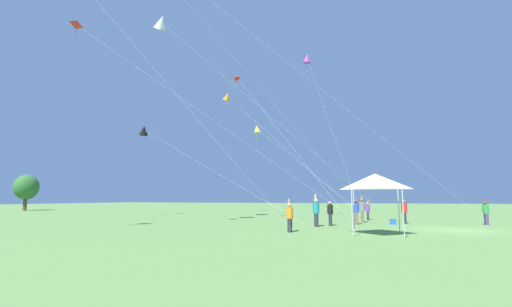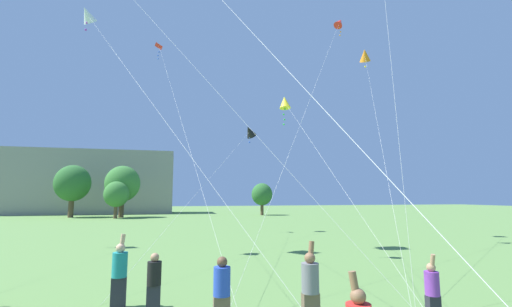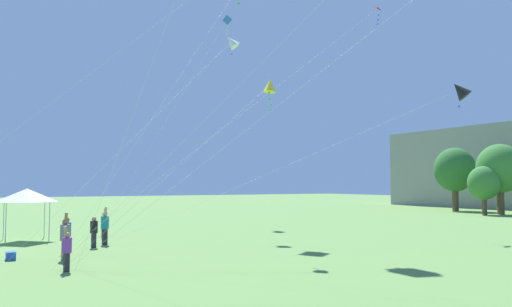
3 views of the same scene
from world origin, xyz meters
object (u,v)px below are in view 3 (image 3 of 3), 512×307
(festival_tent, at_px, (27,195))
(kite_red_delta_9, at_px, (376,11))
(person_teal_shirt, at_px, (105,226))
(person_blue_shirt, at_px, (66,234))
(kite_black_diamond_2, at_px, (460,90))
(person_grey_shirt, at_px, (65,237))
(person_purple_shirt, at_px, (67,249))
(person_black_shirt, at_px, (94,231))
(person_orange_shirt, at_px, (104,223))
(kite_yellow_diamond_6, at_px, (270,86))
(kite_white_diamond_4, at_px, (231,42))
(cooler_box, at_px, (11,256))
(kite_blue_delta_8, at_px, (226,22))

(festival_tent, height_order, kite_red_delta_9, kite_red_delta_9)
(person_teal_shirt, bearing_deg, kite_red_delta_9, 69.79)
(person_blue_shirt, relative_size, kite_black_diamond_2, 0.09)
(person_grey_shirt, bearing_deg, kite_red_delta_9, 65.43)
(person_purple_shirt, height_order, person_black_shirt, person_purple_shirt)
(person_blue_shirt, distance_m, person_orange_shirt, 7.61)
(person_grey_shirt, bearing_deg, festival_tent, 148.36)
(kite_yellow_diamond_6, height_order, kite_red_delta_9, kite_red_delta_9)
(person_blue_shirt, bearing_deg, person_orange_shirt, -138.16)
(kite_black_diamond_2, bearing_deg, kite_white_diamond_4, -140.56)
(person_purple_shirt, bearing_deg, kite_black_diamond_2, 146.33)
(person_grey_shirt, bearing_deg, person_blue_shirt, 132.85)
(kite_red_delta_9, bearing_deg, person_blue_shirt, -82.75)
(person_black_shirt, distance_m, kite_white_diamond_4, 17.40)
(person_purple_shirt, xyz_separation_m, person_orange_shirt, (-12.13, 4.12, 0.03))
(cooler_box, distance_m, person_teal_shirt, 6.20)
(person_blue_shirt, height_order, kite_yellow_diamond_6, kite_yellow_diamond_6)
(person_teal_shirt, height_order, kite_red_delta_9, kite_red_delta_9)
(person_orange_shirt, height_order, kite_white_diamond_4, kite_white_diamond_4)
(person_teal_shirt, bearing_deg, kite_white_diamond_4, 90.32)
(festival_tent, xyz_separation_m, person_teal_shirt, (4.27, 3.65, -1.67))
(person_blue_shirt, height_order, person_purple_shirt, same)
(kite_black_diamond_2, distance_m, kite_red_delta_9, 11.53)
(person_black_shirt, bearing_deg, person_teal_shirt, 68.14)
(person_orange_shirt, xyz_separation_m, kite_black_diamond_2, (12.31, 18.73, 8.31))
(kite_white_diamond_4, height_order, kite_blue_delta_8, kite_blue_delta_8)
(person_grey_shirt, xyz_separation_m, kite_yellow_diamond_6, (2.43, 9.21, 7.29))
(cooler_box, relative_size, person_grey_shirt, 0.31)
(person_blue_shirt, xyz_separation_m, person_black_shirt, (-1.67, 1.64, -0.06))
(cooler_box, height_order, kite_black_diamond_2, kite_black_diamond_2)
(kite_white_diamond_4, xyz_separation_m, kite_yellow_diamond_6, (11.05, -3.40, -5.52))
(person_teal_shirt, height_order, kite_black_diamond_2, kite_black_diamond_2)
(kite_black_diamond_2, height_order, kite_red_delta_9, kite_red_delta_9)
(person_black_shirt, bearing_deg, person_blue_shirt, -118.07)
(person_teal_shirt, distance_m, kite_blue_delta_8, 27.94)
(festival_tent, relative_size, kite_white_diamond_4, 0.20)
(person_purple_shirt, relative_size, kite_black_diamond_2, 0.09)
(cooler_box, bearing_deg, person_grey_shirt, 60.81)
(festival_tent, relative_size, kite_blue_delta_8, 0.16)
(kite_white_diamond_4, relative_size, kite_red_delta_9, 0.64)
(person_black_shirt, relative_size, kite_blue_delta_8, 0.08)
(festival_tent, height_order, person_orange_shirt, festival_tent)
(festival_tent, bearing_deg, kite_yellow_diamond_6, 41.03)
(person_purple_shirt, distance_m, kite_blue_delta_8, 34.59)
(person_purple_shirt, distance_m, kite_black_diamond_2, 24.33)
(festival_tent, relative_size, person_purple_shirt, 1.77)
(festival_tent, distance_m, person_orange_shirt, 4.88)
(person_orange_shirt, relative_size, kite_blue_delta_8, 0.09)
(person_purple_shirt, distance_m, kite_red_delta_9, 30.03)
(person_teal_shirt, bearing_deg, person_black_shirt, -59.17)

